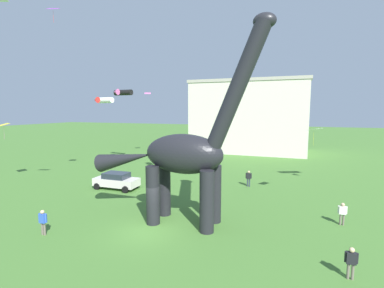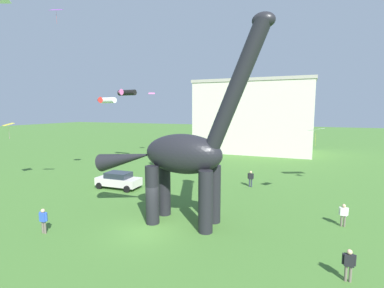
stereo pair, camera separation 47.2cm
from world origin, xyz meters
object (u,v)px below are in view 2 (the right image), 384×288
object	(u,v)px
kite_mid_center	(316,130)
kite_near_low	(56,10)
person_vendor_side	(343,213)
kite_near_high	(125,93)
person_watching_child	(43,219)
kite_mid_left	(8,124)
parked_sedan_left	(119,180)
person_far_spectator	(251,177)
kite_trailing	(106,100)
person_near_flyer	(349,262)
dinosaur_sculpture	(182,154)
kite_far_right	(152,93)

from	to	relation	value
kite_mid_center	kite_near_low	distance (m)	23.83
person_vendor_side	kite_near_high	world-z (taller)	kite_near_high
person_watching_child	kite_mid_left	world-z (taller)	kite_mid_left
parked_sedan_left	person_watching_child	bearing A→B (deg)	-80.72
person_far_spectator	kite_mid_center	xyz separation A→B (m)	(5.46, -3.12, 4.98)
person_vendor_side	kite_mid_left	world-z (taller)	kite_mid_left
kite_trailing	person_near_flyer	bearing A→B (deg)	-25.15
dinosaur_sculpture	person_near_flyer	bearing A→B (deg)	5.87
kite_far_right	person_near_flyer	bearing A→B (deg)	-46.63
person_near_flyer	kite_mid_center	bearing A→B (deg)	3.32
dinosaur_sculpture	kite_mid_left	bearing A→B (deg)	-163.30
dinosaur_sculpture	person_far_spectator	xyz separation A→B (m)	(2.67, 10.39, -3.68)
person_near_flyer	kite_mid_center	distance (m)	11.74
parked_sedan_left	kite_far_right	distance (m)	20.83
person_far_spectator	kite_near_low	distance (m)	23.02
person_far_spectator	kite_mid_left	size ratio (longest dim) A/B	0.98
kite_far_right	kite_near_high	size ratio (longest dim) A/B	0.43
kite_near_low	kite_near_high	xyz separation A→B (m)	(-2.14, 12.85, -6.23)
person_watching_child	kite_trailing	world-z (taller)	kite_trailing
person_vendor_side	kite_near_high	xyz separation A→B (m)	(-24.98, 12.36, 8.85)
person_watching_child	kite_trailing	xyz separation A→B (m)	(-3.78, 10.91, 7.46)
person_far_spectator	person_near_flyer	world-z (taller)	person_far_spectator
person_watching_child	dinosaur_sculpture	bearing A→B (deg)	-139.36
kite_near_low	kite_far_right	bearing A→B (deg)	96.55
kite_mid_center	kite_mid_left	distance (m)	29.06
parked_sedan_left	person_watching_child	distance (m)	10.07
person_vendor_side	person_near_flyer	world-z (taller)	person_vendor_side
person_watching_child	person_vendor_side	bearing A→B (deg)	-147.69
kite_near_high	person_watching_child	bearing A→B (deg)	-68.44
kite_trailing	kite_near_low	world-z (taller)	kite_near_low
parked_sedan_left	kite_mid_center	xyz separation A→B (m)	(17.10, 2.04, 5.13)
person_far_spectator	kite_far_right	distance (m)	23.65
person_far_spectator	kite_near_high	distance (m)	20.52
person_watching_child	person_near_flyer	world-z (taller)	person_watching_child
person_watching_child	kite_near_high	world-z (taller)	kite_near_high
kite_mid_center	kite_far_right	xyz separation A→B (m)	(-23.43, 15.53, 4.10)
dinosaur_sculpture	kite_trailing	xyz separation A→B (m)	(-10.92, 6.24, 3.76)
parked_sedan_left	kite_near_low	distance (m)	15.90
person_near_flyer	kite_far_right	world-z (taller)	kite_far_right
person_far_spectator	kite_mid_center	distance (m)	8.02
dinosaur_sculpture	person_far_spectator	distance (m)	11.34
kite_trailing	kite_mid_left	bearing A→B (deg)	-161.87
kite_mid_center	dinosaur_sculpture	bearing A→B (deg)	-138.19
dinosaur_sculpture	person_vendor_side	bearing A→B (deg)	43.16
person_far_spectator	kite_trailing	size ratio (longest dim) A/B	0.77
person_far_spectator	kite_near_low	world-z (taller)	kite_near_low
person_near_flyer	kite_mid_center	world-z (taller)	kite_mid_center
person_vendor_side	person_watching_child	xyz separation A→B (m)	(-16.99, -7.87, 0.03)
kite_trailing	kite_near_low	distance (m)	8.63
kite_trailing	person_watching_child	bearing A→B (deg)	-70.88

